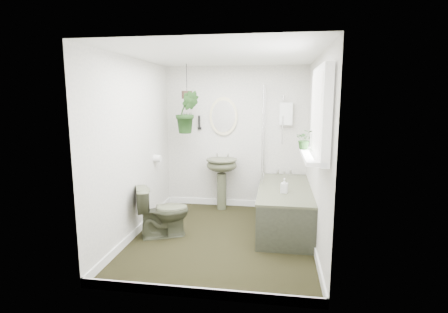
# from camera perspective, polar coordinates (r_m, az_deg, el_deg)

# --- Properties ---
(floor) EXTENTS (2.30, 2.80, 0.02)m
(floor) POSITION_cam_1_polar(r_m,az_deg,el_deg) (4.67, -0.29, -13.25)
(floor) COLOR black
(floor) RESTS_ON ground
(ceiling) EXTENTS (2.30, 2.80, 0.02)m
(ceiling) POSITION_cam_1_polar(r_m,az_deg,el_deg) (4.33, -0.32, 16.34)
(ceiling) COLOR white
(ceiling) RESTS_ON ground
(wall_back) EXTENTS (2.30, 0.02, 2.30)m
(wall_back) POSITION_cam_1_polar(r_m,az_deg,el_deg) (5.73, 1.92, 3.08)
(wall_back) COLOR silver
(wall_back) RESTS_ON ground
(wall_front) EXTENTS (2.30, 0.02, 2.30)m
(wall_front) POSITION_cam_1_polar(r_m,az_deg,el_deg) (2.99, -4.57, -3.09)
(wall_front) COLOR silver
(wall_front) RESTS_ON ground
(wall_left) EXTENTS (0.02, 2.80, 2.30)m
(wall_left) POSITION_cam_1_polar(r_m,az_deg,el_deg) (4.67, -14.50, 1.27)
(wall_left) COLOR silver
(wall_left) RESTS_ON ground
(wall_right) EXTENTS (0.02, 2.80, 2.30)m
(wall_right) POSITION_cam_1_polar(r_m,az_deg,el_deg) (4.32, 15.07, 0.58)
(wall_right) COLOR silver
(wall_right) RESTS_ON ground
(skirting) EXTENTS (2.30, 2.80, 0.10)m
(skirting) POSITION_cam_1_polar(r_m,az_deg,el_deg) (4.64, -0.29, -12.57)
(skirting) COLOR white
(skirting) RESTS_ON floor
(bathtub) EXTENTS (0.72, 1.72, 0.58)m
(bathtub) POSITION_cam_1_polar(r_m,az_deg,el_deg) (4.98, 9.85, -8.21)
(bathtub) COLOR #484B35
(bathtub) RESTS_ON floor
(bath_screen) EXTENTS (0.04, 0.72, 1.40)m
(bath_screen) POSITION_cam_1_polar(r_m,az_deg,el_deg) (5.26, 6.48, 3.86)
(bath_screen) COLOR silver
(bath_screen) RESTS_ON bathtub
(shower_box) EXTENTS (0.20, 0.10, 0.35)m
(shower_box) POSITION_cam_1_polar(r_m,az_deg,el_deg) (5.59, 10.08, 6.89)
(shower_box) COLOR white
(shower_box) RESTS_ON wall_back
(oval_mirror) EXTENTS (0.46, 0.03, 0.62)m
(oval_mirror) POSITION_cam_1_polar(r_m,az_deg,el_deg) (5.69, -0.10, 6.58)
(oval_mirror) COLOR beige
(oval_mirror) RESTS_ON wall_back
(wall_sconce) EXTENTS (0.04, 0.04, 0.22)m
(wall_sconce) POSITION_cam_1_polar(r_m,az_deg,el_deg) (5.76, -4.06, 5.60)
(wall_sconce) COLOR black
(wall_sconce) RESTS_ON wall_back
(toilet_roll_holder) EXTENTS (0.11, 0.11, 0.11)m
(toilet_roll_holder) POSITION_cam_1_polar(r_m,az_deg,el_deg) (5.33, -10.85, -0.30)
(toilet_roll_holder) COLOR white
(toilet_roll_holder) RESTS_ON wall_left
(window_recess) EXTENTS (0.08, 1.00, 0.90)m
(window_recess) POSITION_cam_1_polar(r_m,az_deg,el_deg) (3.57, 15.50, 6.79)
(window_recess) COLOR white
(window_recess) RESTS_ON wall_right
(window_sill) EXTENTS (0.18, 1.00, 0.04)m
(window_sill) POSITION_cam_1_polar(r_m,az_deg,el_deg) (3.61, 14.10, 0.15)
(window_sill) COLOR white
(window_sill) RESTS_ON wall_right
(window_blinds) EXTENTS (0.01, 0.86, 0.76)m
(window_blinds) POSITION_cam_1_polar(r_m,az_deg,el_deg) (3.57, 14.78, 6.81)
(window_blinds) COLOR white
(window_blinds) RESTS_ON wall_right
(toilet) EXTENTS (0.76, 0.62, 0.68)m
(toilet) POSITION_cam_1_polar(r_m,az_deg,el_deg) (4.68, -9.92, -8.79)
(toilet) COLOR #484B35
(toilet) RESTS_ON floor
(pedestal_sink) EXTENTS (0.50, 0.43, 0.84)m
(pedestal_sink) POSITION_cam_1_polar(r_m,az_deg,el_deg) (5.67, -0.38, -4.50)
(pedestal_sink) COLOR #484B35
(pedestal_sink) RESTS_ON floor
(sill_plant) EXTENTS (0.20, 0.18, 0.21)m
(sill_plant) POSITION_cam_1_polar(r_m,az_deg,el_deg) (3.88, 13.04, 2.75)
(sill_plant) COLOR black
(sill_plant) RESTS_ON window_sill
(hanging_plant) EXTENTS (0.42, 0.37, 0.65)m
(hanging_plant) POSITION_cam_1_polar(r_m,az_deg,el_deg) (5.42, -6.03, 7.20)
(hanging_plant) COLOR black
(hanging_plant) RESTS_ON ceiling
(soap_bottle) EXTENTS (0.10, 0.10, 0.19)m
(soap_bottle) POSITION_cam_1_polar(r_m,az_deg,el_deg) (4.61, 9.82, -4.71)
(soap_bottle) COLOR black
(soap_bottle) RESTS_ON bathtub
(hanging_pot) EXTENTS (0.16, 0.16, 0.12)m
(hanging_pot) POSITION_cam_1_polar(r_m,az_deg,el_deg) (5.41, -6.08, 9.99)
(hanging_pot) COLOR #2E2017
(hanging_pot) RESTS_ON ceiling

